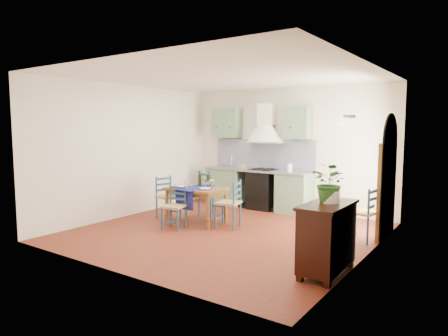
{
  "coord_description": "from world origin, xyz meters",
  "views": [
    {
      "loc": [
        4.05,
        -5.88,
        1.93
      ],
      "look_at": [
        -0.24,
        0.3,
        1.14
      ],
      "focal_mm": 32.0,
      "sensor_mm": 36.0,
      "label": 1
    }
  ],
  "objects": [
    {
      "name": "ceiling",
      "position": [
        0.0,
        0.0,
        2.8
      ],
      "size": [
        5.0,
        5.0,
        0.01
      ],
      "primitive_type": "cube",
      "color": "silver",
      "rests_on": "back_wall"
    },
    {
      "name": "chair_spare",
      "position": [
        2.23,
        0.85,
        0.48
      ],
      "size": [
        0.48,
        0.48,
        0.92
      ],
      "color": "navy",
      "rests_on": "ground"
    },
    {
      "name": "left_wall",
      "position": [
        -2.5,
        0.0,
        1.4
      ],
      "size": [
        0.04,
        5.0,
        2.8
      ],
      "primitive_type": "cube",
      "color": "white",
      "rests_on": "ground"
    },
    {
      "name": "chair_near",
      "position": [
        -0.93,
        -0.34,
        0.42
      ],
      "size": [
        0.46,
        0.46,
        0.81
      ],
      "color": "navy",
      "rests_on": "ground"
    },
    {
      "name": "chair_far",
      "position": [
        -0.96,
        0.85,
        0.51
      ],
      "size": [
        0.55,
        0.55,
        0.98
      ],
      "color": "navy",
      "rests_on": "ground"
    },
    {
      "name": "chair_left",
      "position": [
        -1.61,
        0.2,
        0.46
      ],
      "size": [
        0.5,
        0.5,
        0.88
      ],
      "color": "navy",
      "rests_on": "ground"
    },
    {
      "name": "back_wall",
      "position": [
        -0.47,
        2.29,
        1.05
      ],
      "size": [
        5.0,
        0.96,
        2.8
      ],
      "color": "white",
      "rests_on": "ground"
    },
    {
      "name": "potted_plant",
      "position": [
        2.27,
        -0.89,
        1.2
      ],
      "size": [
        0.58,
        0.54,
        0.53
      ],
      "primitive_type": "imported",
      "rotation": [
        0.0,
        0.0,
        -0.34
      ],
      "color": "#285E25",
      "rests_on": "sideboard"
    },
    {
      "name": "right_wall",
      "position": [
        2.5,
        0.28,
        1.34
      ],
      "size": [
        0.26,
        5.0,
        2.8
      ],
      "color": "white",
      "rests_on": "ground"
    },
    {
      "name": "floor",
      "position": [
        0.0,
        0.0,
        0.0
      ],
      "size": [
        5.0,
        5.0,
        0.0
      ],
      "primitive_type": "plane",
      "color": "#4E1D10",
      "rests_on": "ground"
    },
    {
      "name": "sideboard",
      "position": [
        2.26,
        -0.95,
        0.51
      ],
      "size": [
        0.5,
        1.05,
        0.94
      ],
      "color": "black",
      "rests_on": "ground"
    },
    {
      "name": "dining_table",
      "position": [
        -0.86,
        0.23,
        0.63
      ],
      "size": [
        1.15,
        0.87,
        1.03
      ],
      "color": "brown",
      "rests_on": "ground"
    },
    {
      "name": "chair_right",
      "position": [
        -0.11,
        0.3,
        0.47
      ],
      "size": [
        0.51,
        0.51,
        0.91
      ],
      "color": "navy",
      "rests_on": "ground"
    }
  ]
}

